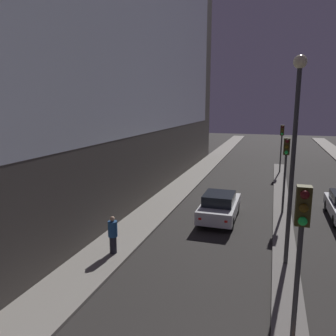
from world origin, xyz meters
The scene contains 8 objects.
building_left centered at (-10.98, 17.07, 12.76)m, with size 6.01×34.13×25.50m.
median_strip centered at (0.00, 15.55, 0.06)m, with size 0.95×29.10×0.12m.
traffic_light_near centered at (0.00, 3.22, 3.18)m, with size 0.32×0.42×4.16m.
traffic_light_mid centered at (0.00, 14.20, 3.18)m, with size 0.32×0.42×4.16m.
traffic_light_far centered at (0.00, 26.01, 3.18)m, with size 0.32×0.42×4.16m.
street_lamp centered at (0.00, 8.04, 5.01)m, with size 0.46×0.46×7.56m.
car_left_lane centered at (-3.20, 12.28, 0.77)m, with size 1.77×4.15×1.52m.
pedestrian_on_left_sidewalk centered at (-6.61, 6.78, 0.93)m, with size 0.38×0.38×1.55m.
Camera 1 is at (-0.72, -4.29, 6.03)m, focal length 35.00 mm.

